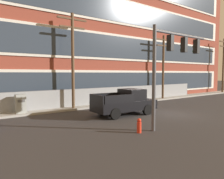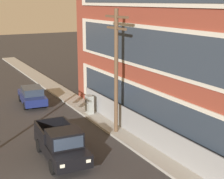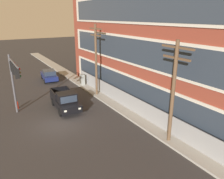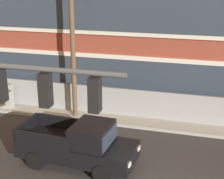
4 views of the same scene
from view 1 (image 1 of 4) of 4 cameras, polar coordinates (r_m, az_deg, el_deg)
name	(u,v)px [view 1 (image 1 of 4)]	position (r m, az deg, el deg)	size (l,w,h in m)	color
ground_plane	(167,114)	(17.56, 14.28, -6.20)	(160.00, 160.00, 0.00)	#333030
sidewalk_building_side	(114,103)	(22.24, 0.62, -3.67)	(80.00, 1.83, 0.16)	#9E9B93
brick_mill_building	(109,24)	(30.41, -0.71, 16.70)	(37.62, 11.68, 19.38)	brown
chain_link_fence	(120,95)	(23.00, 2.06, -1.37)	(24.36, 0.06, 1.75)	gray
traffic_signal_mast	(173,56)	(13.23, 15.53, 8.50)	(4.90, 0.43, 5.72)	#4C4C51
pickup_truck_black	(126,103)	(16.50, 3.59, -3.47)	(5.09, 2.28, 1.95)	black
utility_pole_near_corner	(73,56)	(19.09, -10.22, 8.56)	(2.72, 0.26, 8.21)	brown
utility_pole_midblock	(163,64)	(26.64, 13.24, 6.57)	(2.75, 0.26, 7.58)	brown
utility_pole_far_east	(223,63)	(38.57, 27.08, 6.20)	(2.73, 0.26, 8.52)	brown
electrical_cabinet	(21,105)	(17.68, -22.77, -3.72)	(0.73, 0.47, 1.59)	#939993
fire_hydrant	(139,126)	(11.76, 7.10, -9.38)	(0.24, 0.24, 0.78)	red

